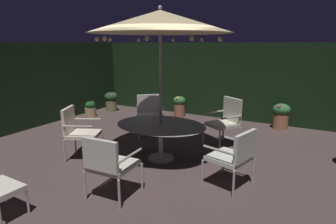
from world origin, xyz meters
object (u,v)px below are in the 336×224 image
at_px(patio_chair_northeast, 109,162).
at_px(patio_chair_east, 234,154).
at_px(patio_dining_table, 161,129).
at_px(patio_umbrella, 160,22).
at_px(patio_chair_north, 78,129).
at_px(potted_plant_left_far, 179,105).
at_px(patio_chair_south, 150,112).
at_px(ottoman_footrest, 0,189).
at_px(patio_chair_southeast, 226,119).
at_px(potted_plant_back_center, 90,109).
at_px(potted_plant_back_right, 281,115).
at_px(potted_plant_back_left, 111,101).

distance_m(patio_chair_northeast, patio_chair_east, 1.91).
height_order(patio_dining_table, patio_umbrella, patio_umbrella).
relative_size(patio_chair_north, potted_plant_left_far, 1.57).
distance_m(patio_dining_table, patio_chair_south, 1.62).
xyz_separation_m(patio_chair_south, ottoman_footrest, (0.12, -3.88, -0.22)).
xyz_separation_m(patio_chair_east, patio_chair_southeast, (-0.69, 1.80, 0.06)).
bearing_deg(ottoman_footrest, patio_chair_east, 41.82).
distance_m(patio_dining_table, patio_chair_east, 1.62).
xyz_separation_m(patio_dining_table, patio_chair_northeast, (0.08, -1.62, -0.05)).
xyz_separation_m(patio_dining_table, potted_plant_back_center, (-3.61, 1.89, -0.37)).
relative_size(patio_chair_east, potted_plant_back_right, 1.37).
bearing_deg(patio_chair_north, ottoman_footrest, -73.82).
bearing_deg(patio_chair_southeast, patio_chair_northeast, -104.78).
bearing_deg(patio_chair_east, patio_chair_north, -174.84).
relative_size(patio_dining_table, patio_chair_south, 1.83).
relative_size(patio_chair_southeast, potted_plant_left_far, 1.64).
bearing_deg(patio_chair_southeast, patio_chair_south, -176.16).
relative_size(patio_umbrella, potted_plant_left_far, 4.45).
xyz_separation_m(patio_chair_north, patio_chair_south, (0.44, 1.94, -0.00)).
bearing_deg(potted_plant_back_center, ottoman_footrest, -59.09).
height_order(patio_umbrella, patio_chair_south, patio_umbrella).
bearing_deg(potted_plant_back_right, patio_dining_table, -118.21).
height_order(patio_dining_table, potted_plant_back_left, patio_dining_table).
relative_size(patio_chair_northeast, ottoman_footrest, 1.61).
xyz_separation_m(patio_chair_southeast, ottoman_footrest, (-1.78, -4.00, -0.24)).
bearing_deg(potted_plant_left_far, patio_chair_south, -85.13).
relative_size(patio_chair_east, patio_chair_southeast, 0.88).
bearing_deg(patio_chair_north, potted_plant_back_left, 120.60).
distance_m(patio_chair_south, potted_plant_back_left, 2.96).
distance_m(patio_chair_east, potted_plant_left_far, 4.58).
xyz_separation_m(ottoman_footrest, potted_plant_back_right, (2.68, 5.93, 0.01)).
bearing_deg(potted_plant_back_left, patio_chair_south, -31.71).
relative_size(patio_chair_southeast, potted_plant_back_right, 1.55).
relative_size(patio_chair_south, potted_plant_left_far, 1.52).
bearing_deg(ottoman_footrest, patio_umbrella, 70.93).
bearing_deg(patio_dining_table, potted_plant_back_right, 61.79).
xyz_separation_m(ottoman_footrest, potted_plant_back_left, (-2.63, 5.43, -0.01)).
height_order(patio_chair_south, potted_plant_left_far, patio_chair_south).
height_order(patio_chair_north, patio_chair_east, patio_chair_north).
xyz_separation_m(patio_chair_northeast, patio_chair_south, (-1.10, 2.87, 0.02)).
bearing_deg(patio_chair_north, patio_chair_northeast, -30.86).
bearing_deg(potted_plant_back_right, ottoman_footrest, -114.31).
relative_size(patio_umbrella, patio_chair_southeast, 2.71).
height_order(patio_chair_south, ottoman_footrest, patio_chair_south).
bearing_deg(patio_umbrella, potted_plant_left_far, 110.29).
bearing_deg(potted_plant_left_far, potted_plant_back_left, -169.47).
bearing_deg(patio_chair_east, patio_dining_table, 164.94).
distance_m(patio_chair_northeast, potted_plant_back_left, 5.71).
distance_m(patio_chair_north, potted_plant_left_far, 3.94).
bearing_deg(potted_plant_back_left, patio_umbrella, -38.38).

